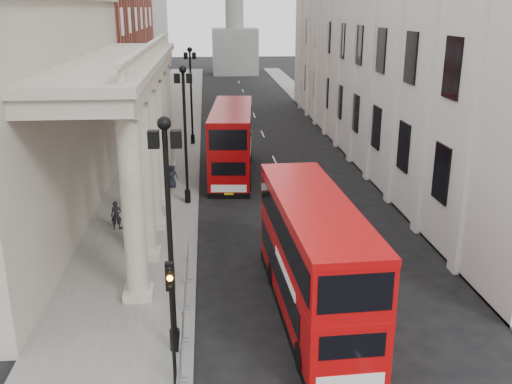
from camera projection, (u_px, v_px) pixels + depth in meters
name	position (u px, v px, depth m)	size (l,w,h in m)	color
sidewalk_west	(161.00, 162.00, 44.59)	(6.00, 140.00, 0.12)	slate
sidewalk_east	(367.00, 158.00, 45.93)	(3.00, 140.00, 0.12)	slate
kerb	(199.00, 161.00, 44.82)	(0.20, 140.00, 0.14)	slate
brick_building	(93.00, 14.00, 57.64)	(9.00, 32.00, 22.00)	maroon
west_building_far	(132.00, 18.00, 88.27)	(9.00, 30.00, 20.00)	#9C9583
lamp_post_south	(169.00, 223.00, 18.65)	(1.05, 0.44, 8.32)	black
lamp_post_mid	(185.00, 126.00, 33.81)	(1.05, 0.44, 8.32)	black
lamp_post_north	(191.00, 89.00, 48.96)	(1.05, 0.44, 8.32)	black
traffic_light	(171.00, 302.00, 17.30)	(0.28, 0.33, 4.30)	black
crowd_barriers	(180.00, 366.00, 18.30)	(0.50, 18.75, 1.10)	gray
bus_near	(313.00, 255.00, 22.11)	(3.07, 11.01, 4.71)	#B1080A
bus_far	(232.00, 140.00, 40.85)	(3.69, 11.51, 4.89)	#930608
pedestrian_a	(116.00, 216.00, 30.79)	(0.58, 0.38, 1.58)	black
pedestrian_b	(127.00, 228.00, 28.71)	(0.87, 0.68, 1.80)	black
pedestrian_c	(172.00, 176.00, 37.97)	(0.76, 0.49, 1.55)	black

